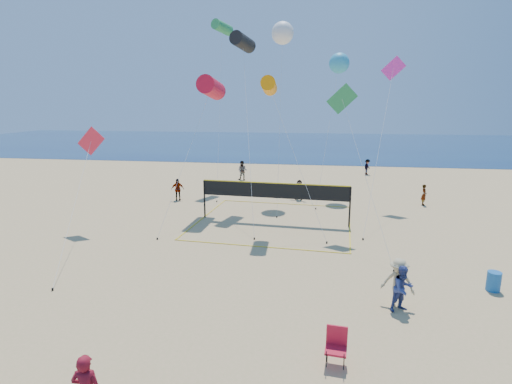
# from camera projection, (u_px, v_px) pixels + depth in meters

# --- Properties ---
(ground) EXTENTS (120.00, 120.00, 0.00)m
(ground) POSITION_uv_depth(u_px,v_px,m) (221.00, 366.00, 11.02)
(ground) COLOR tan
(ground) RESTS_ON ground
(ocean) EXTENTS (140.00, 50.00, 0.03)m
(ocean) POSITION_uv_depth(u_px,v_px,m) (303.00, 144.00, 70.83)
(ocean) COLOR navy
(ocean) RESTS_ON ground
(bystander_a) EXTENTS (1.00, 0.93, 1.66)m
(bystander_a) POSITION_uv_depth(u_px,v_px,m) (403.00, 289.00, 13.79)
(bystander_a) COLOR #344182
(bystander_a) RESTS_ON ground
(bystander_b) EXTENTS (1.31, 1.00, 1.79)m
(bystander_b) POSITION_uv_depth(u_px,v_px,m) (398.00, 283.00, 14.10)
(bystander_b) COLOR tan
(bystander_b) RESTS_ON ground
(far_person_0) EXTENTS (1.03, 0.73, 1.63)m
(far_person_0) POSITION_uv_depth(u_px,v_px,m) (178.00, 189.00, 29.61)
(far_person_0) COLOR gray
(far_person_0) RESTS_ON ground
(far_person_1) EXTENTS (1.45, 1.01, 1.50)m
(far_person_1) POSITION_uv_depth(u_px,v_px,m) (299.00, 190.00, 29.76)
(far_person_1) COLOR gray
(far_person_1) RESTS_ON ground
(far_person_2) EXTENTS (0.38, 0.56, 1.48)m
(far_person_2) POSITION_uv_depth(u_px,v_px,m) (424.00, 195.00, 28.21)
(far_person_2) COLOR gray
(far_person_2) RESTS_ON ground
(far_person_3) EXTENTS (0.98, 0.82, 1.82)m
(far_person_3) POSITION_uv_depth(u_px,v_px,m) (242.00, 171.00, 37.25)
(far_person_3) COLOR gray
(far_person_3) RESTS_ON ground
(far_person_4) EXTENTS (1.00, 1.16, 1.56)m
(far_person_4) POSITION_uv_depth(u_px,v_px,m) (367.00, 167.00, 40.23)
(far_person_4) COLOR gray
(far_person_4) RESTS_ON ground
(camp_chair) EXTENTS (0.64, 0.77, 1.20)m
(camp_chair) POSITION_uv_depth(u_px,v_px,m) (336.00, 344.00, 11.01)
(camp_chair) COLOR red
(camp_chair) RESTS_ON ground
(trash_barrel) EXTENTS (0.65, 0.65, 0.77)m
(trash_barrel) POSITION_uv_depth(u_px,v_px,m) (494.00, 281.00, 15.38)
(trash_barrel) COLOR #195DA7
(trash_barrel) RESTS_ON ground
(volleyball_net) EXTENTS (9.72, 9.58, 2.44)m
(volleyball_net) POSITION_uv_depth(u_px,v_px,m) (274.00, 195.00, 24.03)
(volleyball_net) COLOR black
(volleyball_net) RESTS_ON ground
(kite_0) EXTENTS (2.09, 8.08, 8.82)m
(kite_0) POSITION_uv_depth(u_px,v_px,m) (211.00, 88.00, 25.61)
(kite_0) COLOR red
(kite_0) RESTS_ON ground
(kite_1) EXTENTS (2.83, 9.27, 11.72)m
(kite_1) POSITION_uv_depth(u_px,v_px,m) (243.00, 42.00, 26.82)
(kite_1) COLOR black
(kite_1) RESTS_ON ground
(kite_2) EXTENTS (3.84, 3.44, 8.53)m
(kite_2) POSITION_uv_depth(u_px,v_px,m) (269.00, 86.00, 21.71)
(kite_2) COLOR #FF8F05
(kite_2) RESTS_ON ground
(kite_3) EXTENTS (3.53, 8.16, 5.83)m
(kite_3) POSITION_uv_depth(u_px,v_px,m) (90.00, 147.00, 22.08)
(kite_3) COLOR #F5263F
(kite_3) RESTS_ON ground
(kite_4) EXTENTS (3.08, 6.02, 8.15)m
(kite_4) POSITION_uv_depth(u_px,v_px,m) (344.00, 106.00, 21.30)
(kite_4) COLOR #2A8E4B
(kite_4) RESTS_ON ground
(kite_5) EXTENTS (3.33, 9.20, 10.25)m
(kite_5) POSITION_uv_depth(u_px,v_px,m) (392.00, 77.00, 27.01)
(kite_5) COLOR #EF31BE
(kite_5) RESTS_ON ground
(kite_6) EXTENTS (2.13, 7.56, 12.85)m
(kite_6) POSITION_uv_depth(u_px,v_px,m) (283.00, 33.00, 28.89)
(kite_6) COLOR white
(kite_6) RESTS_ON ground
(kite_7) EXTENTS (2.32, 6.52, 10.81)m
(kite_7) POSITION_uv_depth(u_px,v_px,m) (339.00, 63.00, 30.24)
(kite_7) COLOR #2FA0CC
(kite_7) RESTS_ON ground
(kite_8) EXTENTS (1.80, 7.94, 13.77)m
(kite_8) POSITION_uv_depth(u_px,v_px,m) (222.00, 28.00, 33.02)
(kite_8) COLOR #2A8E4B
(kite_8) RESTS_ON ground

